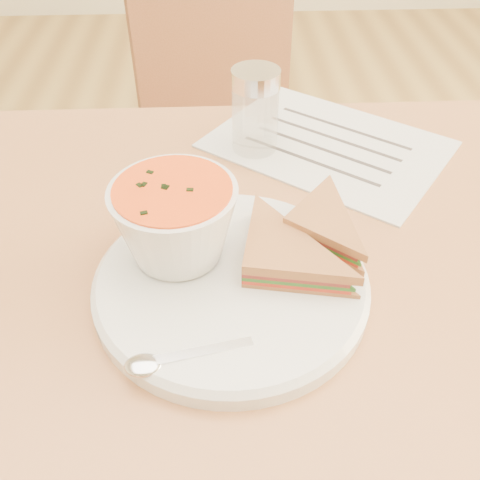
{
  "coord_description": "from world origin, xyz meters",
  "views": [
    {
      "loc": [
        -0.01,
        -0.42,
        1.15
      ],
      "look_at": [
        0.01,
        -0.02,
        0.8
      ],
      "focal_mm": 40.0,
      "sensor_mm": 36.0,
      "label": 1
    }
  ],
  "objects_px": {
    "condiment_shaker": "(255,112)",
    "plate": "(231,284)",
    "dining_table": "(233,433)",
    "chair_far": "(244,185)",
    "soup_bowl": "(176,225)"
  },
  "relations": [
    {
      "from": "plate",
      "to": "condiment_shaker",
      "type": "height_order",
      "value": "condiment_shaker"
    },
    {
      "from": "plate",
      "to": "condiment_shaker",
      "type": "distance_m",
      "value": 0.27
    },
    {
      "from": "dining_table",
      "to": "chair_far",
      "type": "relative_size",
      "value": 1.2
    },
    {
      "from": "chair_far",
      "to": "condiment_shaker",
      "type": "xyz_separation_m",
      "value": [
        -0.01,
        -0.37,
        0.39
      ]
    },
    {
      "from": "dining_table",
      "to": "plate",
      "type": "height_order",
      "value": "plate"
    },
    {
      "from": "chair_far",
      "to": "dining_table",
      "type": "bearing_deg",
      "value": 64.71
    },
    {
      "from": "condiment_shaker",
      "to": "plate",
      "type": "bearing_deg",
      "value": -98.92
    },
    {
      "from": "plate",
      "to": "condiment_shaker",
      "type": "xyz_separation_m",
      "value": [
        0.04,
        0.27,
        0.05
      ]
    },
    {
      "from": "dining_table",
      "to": "soup_bowl",
      "type": "bearing_deg",
      "value": -169.5
    },
    {
      "from": "condiment_shaker",
      "to": "soup_bowl",
      "type": "bearing_deg",
      "value": -112.35
    },
    {
      "from": "chair_far",
      "to": "condiment_shaker",
      "type": "distance_m",
      "value": 0.54
    },
    {
      "from": "chair_far",
      "to": "condiment_shaker",
      "type": "height_order",
      "value": "condiment_shaker"
    },
    {
      "from": "chair_far",
      "to": "soup_bowl",
      "type": "bearing_deg",
      "value": 59.75
    },
    {
      "from": "dining_table",
      "to": "soup_bowl",
      "type": "relative_size",
      "value": 7.95
    },
    {
      "from": "soup_bowl",
      "to": "condiment_shaker",
      "type": "distance_m",
      "value": 0.25
    }
  ]
}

